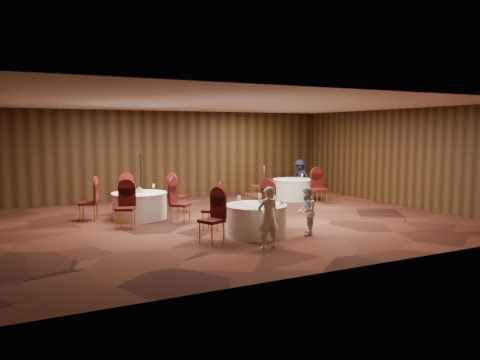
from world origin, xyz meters
name	(u,v)px	position (x,y,z in m)	size (l,w,h in m)	color
ground	(237,220)	(0.00, 0.00, 0.00)	(12.00, 12.00, 0.00)	black
room_shell	(237,150)	(0.00, 0.00, 1.96)	(12.00, 12.00, 12.00)	silver
table_main	(256,220)	(-0.43, -1.90, 0.38)	(1.47, 1.47, 0.74)	silver
table_left	(140,205)	(-2.34, 1.47, 0.38)	(1.54, 1.54, 0.74)	silver
table_right	(294,189)	(3.61, 2.64, 0.38)	(1.51, 1.51, 0.74)	silver
chairs_main	(234,212)	(-0.71, -1.27, 0.50)	(2.92, 1.93, 1.00)	#410D0F
chairs_left	(140,201)	(-2.32, 1.48, 0.50)	(3.30, 3.02, 1.00)	#410D0F
chairs_right	(288,187)	(3.14, 2.30, 0.50)	(2.14, 2.28, 1.00)	#410D0F
tabletop_main	(265,201)	(-0.22, -1.98, 0.84)	(1.01, 1.08, 0.22)	silver
tabletop_left	(139,190)	(-2.34, 1.47, 0.82)	(0.89, 0.80, 0.22)	silver
tabletop_right	(302,175)	(3.80, 2.41, 0.90)	(0.08, 0.08, 0.22)	silver
mic_stand	(141,190)	(-1.63, 4.02, 0.49)	(0.24, 0.24, 1.66)	black
woman_a	(268,218)	(-0.78, -3.07, 0.66)	(0.48, 0.31, 1.32)	white
woman_b	(306,211)	(0.67, -2.39, 0.58)	(0.56, 0.44, 1.15)	silver
man_c	(300,177)	(4.49, 3.55, 0.69)	(0.89, 0.51, 1.38)	black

